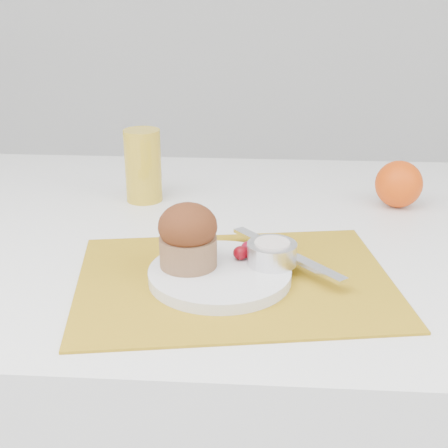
# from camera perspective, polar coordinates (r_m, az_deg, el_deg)

# --- Properties ---
(table) EXTENTS (1.20, 0.80, 0.75)m
(table) POSITION_cam_1_polar(r_m,az_deg,el_deg) (1.18, 2.98, -17.54)
(table) COLOR white
(table) RESTS_ON ground
(placemat) EXTENTS (0.45, 0.36, 0.00)m
(placemat) POSITION_cam_1_polar(r_m,az_deg,el_deg) (0.82, 0.98, -5.19)
(placemat) COLOR #B28618
(placemat) RESTS_ON table
(plate) EXTENTS (0.19, 0.19, 0.01)m
(plate) POSITION_cam_1_polar(r_m,az_deg,el_deg) (0.82, -0.39, -4.64)
(plate) COLOR white
(plate) RESTS_ON placemat
(ramekin) EXTENTS (0.07, 0.07, 0.03)m
(ramekin) POSITION_cam_1_polar(r_m,az_deg,el_deg) (0.83, 4.40, -2.69)
(ramekin) COLOR silver
(ramekin) RESTS_ON plate
(cream) EXTENTS (0.06, 0.06, 0.01)m
(cream) POSITION_cam_1_polar(r_m,az_deg,el_deg) (0.82, 4.43, -1.81)
(cream) COLOR silver
(cream) RESTS_ON ramekin
(raspberry_near) EXTENTS (0.02, 0.02, 0.02)m
(raspberry_near) POSITION_cam_1_polar(r_m,az_deg,el_deg) (0.85, 2.22, -2.20)
(raspberry_near) COLOR #5D0211
(raspberry_near) RESTS_ON plate
(raspberry_far) EXTENTS (0.02, 0.02, 0.02)m
(raspberry_far) POSITION_cam_1_polar(r_m,az_deg,el_deg) (0.84, 1.53, -2.66)
(raspberry_far) COLOR #520208
(raspberry_far) RESTS_ON plate
(butter_knife) EXTENTS (0.15, 0.17, 0.01)m
(butter_knife) POSITION_cam_1_polar(r_m,az_deg,el_deg) (0.86, 5.71, -2.67)
(butter_knife) COLOR silver
(butter_knife) RESTS_ON plate
(orange) EXTENTS (0.08, 0.08, 0.08)m
(orange) POSITION_cam_1_polar(r_m,az_deg,el_deg) (1.11, 15.69, 3.54)
(orange) COLOR #EE4B08
(orange) RESTS_ON table
(juice_glass) EXTENTS (0.08, 0.08, 0.13)m
(juice_glass) POSITION_cam_1_polar(r_m,az_deg,el_deg) (1.10, -7.41, 5.31)
(juice_glass) COLOR gold
(juice_glass) RESTS_ON table
(muffin) EXTENTS (0.10, 0.10, 0.09)m
(muffin) POSITION_cam_1_polar(r_m,az_deg,el_deg) (0.81, -3.32, -1.10)
(muffin) COLOR #8E6544
(muffin) RESTS_ON plate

